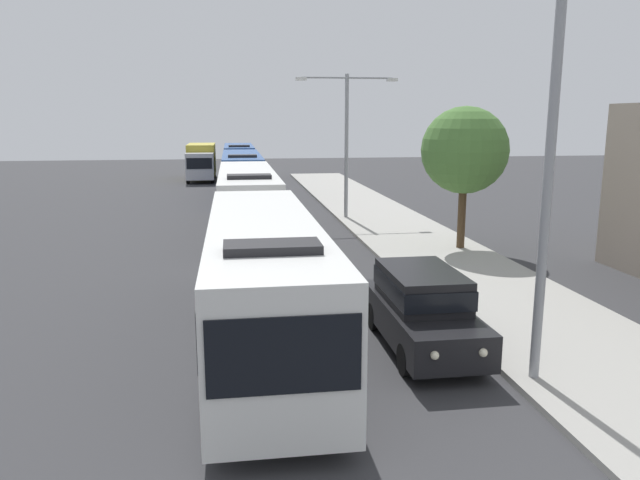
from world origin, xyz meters
The scene contains 9 objects.
bus_lead centered at (-1.30, 11.12, 1.69)m, with size 2.58×11.73×3.21m.
bus_second_in_line centered at (-1.30, 24.82, 1.69)m, with size 2.58×12.27×3.21m.
bus_middle centered at (-1.30, 38.15, 1.69)m, with size 2.58×12.08×3.21m.
bus_fourth_in_line centered at (-1.30, 51.47, 1.69)m, with size 2.58×10.57×3.21m.
white_suv centered at (2.40, 10.22, 1.03)m, with size 1.86×4.81×1.90m.
box_truck_oncoming centered at (-4.60, 51.67, 1.71)m, with size 2.35×7.60×3.15m.
streetlamp_near centered at (4.10, 7.93, 5.04)m, with size 6.16×0.28×7.92m.
streetlamp_mid centered at (4.10, 28.82, 4.78)m, with size 5.39×0.28×7.52m.
roadside_tree centered at (7.32, 20.34, 4.13)m, with size 3.50×3.50×5.75m.
Camera 1 is at (-1.99, -3.01, 5.41)m, focal length 33.86 mm.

